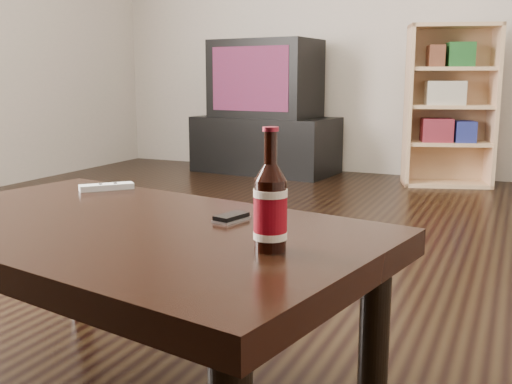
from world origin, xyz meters
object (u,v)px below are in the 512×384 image
at_px(beer_bottle, 270,208).
at_px(remote, 107,187).
at_px(tv_stand, 265,145).
at_px(phone, 231,218).
at_px(bookshelf, 448,103).
at_px(tv, 266,79).
at_px(coffee_table, 125,247).

relative_size(beer_bottle, remote, 1.65).
distance_m(tv_stand, phone, 3.59).
bearing_deg(bookshelf, beer_bottle, -105.89).
bearing_deg(beer_bottle, remote, 150.46).
distance_m(tv_stand, tv, 0.54).
height_order(coffee_table, remote, remote).
bearing_deg(tv_stand, beer_bottle, -60.79).
bearing_deg(tv_stand, phone, -62.21).
relative_size(tv, coffee_table, 0.67).
height_order(tv, coffee_table, tv).
relative_size(bookshelf, phone, 11.77).
distance_m(coffee_table, remote, 0.44).
relative_size(tv, phone, 8.98).
bearing_deg(beer_bottle, coffee_table, 169.66).
xyz_separation_m(tv, phone, (1.33, -3.33, -0.32)).
bearing_deg(beer_bottle, tv, 113.17).
distance_m(tv, coffee_table, 3.64).
relative_size(tv_stand, remote, 7.87).
height_order(tv_stand, tv, tv).
distance_m(beer_bottle, remote, 0.80).
xyz_separation_m(tv_stand, bookshelf, (1.44, -0.03, 0.37)).
relative_size(tv_stand, bookshelf, 1.00).
bearing_deg(phone, tv, 125.22).
relative_size(bookshelf, coffee_table, 0.88).
bearing_deg(remote, tv, 147.49).
xyz_separation_m(tv_stand, phone, (1.33, -3.33, 0.22)).
height_order(tv, remote, tv).
bearing_deg(tv, coffee_table, -66.10).
bearing_deg(bookshelf, phone, -108.92).
bearing_deg(phone, tv_stand, 125.21).
height_order(bookshelf, coffee_table, bookshelf).
height_order(bookshelf, beer_bottle, bookshelf).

